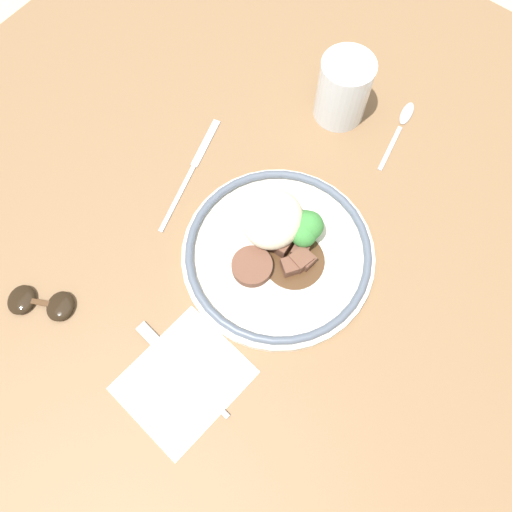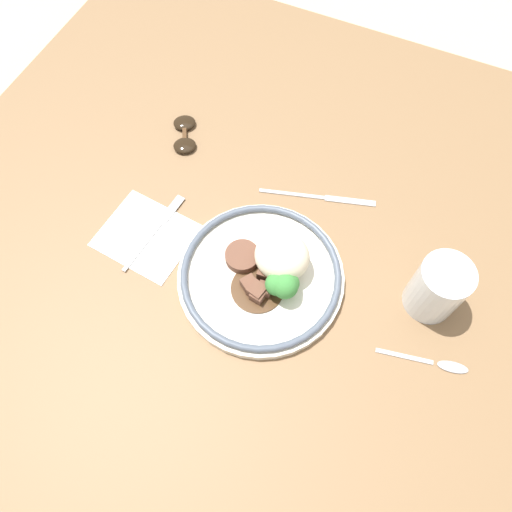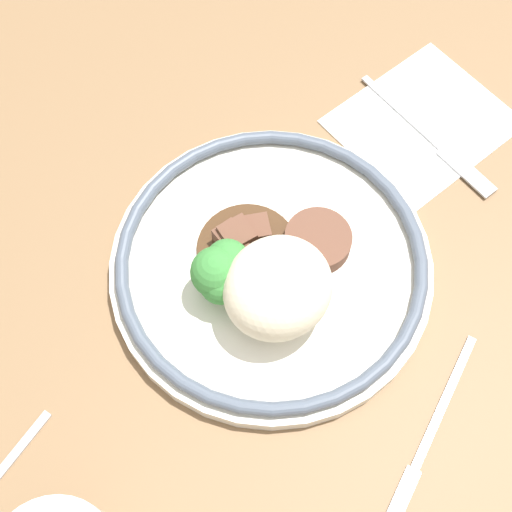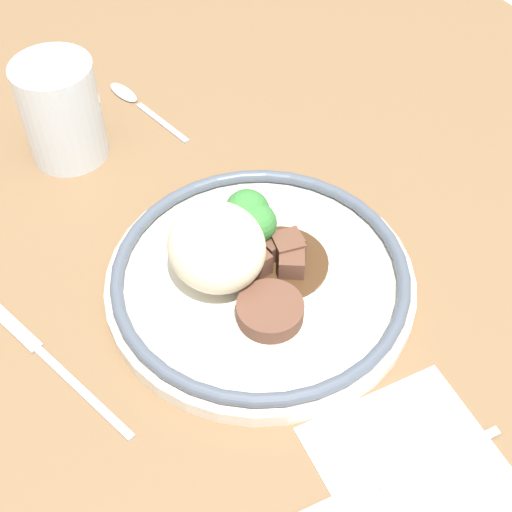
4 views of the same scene
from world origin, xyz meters
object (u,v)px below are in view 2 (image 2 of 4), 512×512
Objects in this scene: plate at (266,273)px; spoon at (441,364)px; fork at (160,225)px; sunglasses at (185,134)px; juice_glass at (437,289)px; knife at (322,198)px.

plate reaches higher than spoon.
fork is 0.21m from sunglasses.
plate is 0.31m from spoon.
plate is at bearing -88.41° from fork.
sunglasses is at bearing 165.07° from juice_glass.
plate is 1.34× the size of knife.
fork is at bearing 164.57° from spoon.
fork is (-0.48, -0.06, -0.05)m from juice_glass.
fork is at bearing -103.04° from sunglasses.
knife is at bearing -48.15° from fork.
plate is 2.67× the size of sunglasses.
sunglasses reaches higher than knife.
sunglasses is (-0.58, 0.24, 0.01)m from spoon.
knife is (0.03, 0.19, -0.02)m from plate.
fork is 1.69× the size of sunglasses.
knife is 1.45× the size of spoon.
spoon is (0.53, -0.04, -0.00)m from fork.
fork reaches higher than knife.
fork is at bearing 175.52° from plate.
fork is 0.53m from spoon.
juice_glass reaches higher than knife.
sunglasses is at bearing 146.52° from spoon.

